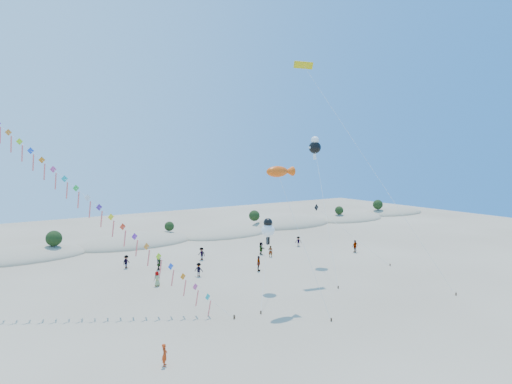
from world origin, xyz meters
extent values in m
plane|color=gray|center=(0.00, 0.00, 0.00)|extent=(160.00, 160.00, 0.00)
ellipsoid|color=gray|center=(-16.00, 44.60, 0.00)|extent=(17.60, 9.68, 3.00)
ellipsoid|color=#223B15|center=(-16.00, 44.60, 0.83)|extent=(14.08, 6.34, 0.70)
ellipsoid|color=gray|center=(0.00, 45.30, 0.00)|extent=(19.00, 10.45, 3.40)
ellipsoid|color=#223B15|center=(0.00, 45.30, 0.94)|extent=(15.20, 6.84, 0.76)
ellipsoid|color=gray|center=(16.00, 43.90, 0.00)|extent=(16.40, 9.02, 2.80)
ellipsoid|color=#223B15|center=(16.00, 43.90, 0.77)|extent=(13.12, 5.90, 0.66)
ellipsoid|color=gray|center=(32.00, 45.70, 0.00)|extent=(18.00, 9.90, 3.80)
ellipsoid|color=#223B15|center=(32.00, 45.70, 1.04)|extent=(14.40, 6.48, 0.72)
ellipsoid|color=gray|center=(48.00, 44.50, 0.00)|extent=(16.80, 9.24, 3.00)
ellipsoid|color=#223B15|center=(48.00, 44.50, 0.83)|extent=(13.44, 6.05, 0.67)
ellipsoid|color=gray|center=(64.00, 45.90, 0.00)|extent=(17.60, 9.68, 3.20)
ellipsoid|color=#223B15|center=(64.00, 45.90, 0.88)|extent=(14.08, 6.34, 0.70)
sphere|color=black|center=(-12.00, 43.40, 2.48)|extent=(2.20, 2.20, 2.20)
sphere|color=black|center=(6.00, 45.40, 2.24)|extent=(1.60, 1.60, 1.60)
sphere|color=black|center=(24.00, 46.80, 2.44)|extent=(2.10, 2.10, 2.10)
sphere|color=black|center=(44.00, 44.10, 2.32)|extent=(1.80, 1.80, 1.80)
sphere|color=black|center=(58.00, 45.60, 2.52)|extent=(2.30, 2.30, 2.30)
cube|color=#3F2D1E|center=(-2.72, 9.30, 0.17)|extent=(0.12, 0.12, 0.35)
cylinder|color=silver|center=(-12.43, 18.80, 10.28)|extent=(19.46, 19.04, 20.58)
cube|color=#17AFB0|center=(-4.43, 10.97, 1.81)|extent=(1.22, 0.48, 1.28)
cube|color=#E66166|center=(-4.25, 11.02, 0.71)|extent=(0.19, 0.45, 1.55)
cube|color=#DD468F|center=(-5.23, 11.76, 2.66)|extent=(1.22, 0.48, 1.28)
cube|color=#E66166|center=(-5.05, 11.81, 1.56)|extent=(0.19, 0.45, 1.55)
cube|color=orange|center=(-6.04, 12.55, 3.51)|extent=(1.22, 0.48, 1.28)
cube|color=#E66166|center=(-5.86, 12.60, 2.41)|extent=(0.19, 0.45, 1.55)
cube|color=blue|center=(-6.84, 13.34, 4.37)|extent=(1.22, 0.48, 1.28)
cube|color=#E66166|center=(-6.66, 13.39, 3.27)|extent=(0.19, 0.45, 1.55)
cube|color=#ABED1B|center=(-7.65, 14.12, 5.22)|extent=(1.22, 0.48, 1.28)
cube|color=#E66166|center=(-7.47, 14.17, 4.12)|extent=(0.19, 0.45, 1.55)
cube|color=orange|center=(-8.45, 14.91, 6.07)|extent=(1.22, 0.48, 1.28)
cube|color=#E66166|center=(-8.27, 14.96, 4.97)|extent=(0.19, 0.45, 1.55)
cube|color=purple|center=(-9.26, 15.70, 6.92)|extent=(1.22, 0.48, 1.28)
cube|color=#E66166|center=(-9.08, 15.75, 5.82)|extent=(0.19, 0.45, 1.55)
cube|color=#F3371B|center=(-10.07, 16.49, 7.77)|extent=(1.22, 0.48, 1.28)
cube|color=#E66166|center=(-9.89, 16.54, 6.67)|extent=(0.19, 0.45, 1.55)
cube|color=yellow|center=(-10.87, 17.28, 8.63)|extent=(1.22, 0.48, 1.28)
cube|color=#E66166|center=(-10.69, 17.33, 7.53)|extent=(0.19, 0.45, 1.55)
cube|color=#532699|center=(-11.68, 18.06, 9.48)|extent=(1.22, 0.48, 1.28)
cube|color=#E66166|center=(-11.50, 18.11, 8.38)|extent=(0.19, 0.45, 1.55)
cube|color=silver|center=(-12.48, 18.85, 10.33)|extent=(1.22, 0.48, 1.28)
cube|color=#E66166|center=(-12.30, 18.90, 9.23)|extent=(0.19, 0.45, 1.55)
cube|color=green|center=(-13.29, 19.64, 11.18)|extent=(1.22, 0.48, 1.28)
cube|color=#E66166|center=(-13.11, 19.69, 10.08)|extent=(0.19, 0.45, 1.55)
cube|color=#17AFB0|center=(-14.09, 20.43, 12.04)|extent=(1.22, 0.48, 1.28)
cube|color=#E66166|center=(-13.91, 20.48, 10.94)|extent=(0.19, 0.45, 1.55)
cube|color=#DD468F|center=(-14.90, 21.22, 12.89)|extent=(1.22, 0.48, 1.28)
cube|color=#E66166|center=(-14.72, 21.27, 11.79)|extent=(0.19, 0.45, 1.55)
cube|color=orange|center=(-15.70, 22.01, 13.74)|extent=(1.22, 0.48, 1.28)
cube|color=#E66166|center=(-15.52, 22.06, 12.64)|extent=(0.19, 0.45, 1.55)
cube|color=blue|center=(-16.51, 22.79, 14.59)|extent=(1.22, 0.48, 1.28)
cube|color=#E66166|center=(-16.33, 22.84, 13.49)|extent=(0.19, 0.45, 1.55)
cube|color=#ABED1B|center=(-17.32, 23.58, 15.44)|extent=(1.22, 0.48, 1.28)
cube|color=#E66166|center=(-17.14, 23.63, 14.34)|extent=(0.19, 0.45, 1.55)
cube|color=orange|center=(-18.12, 24.37, 16.30)|extent=(1.22, 0.48, 1.28)
cube|color=#E66166|center=(-17.94, 24.42, 15.20)|extent=(0.19, 0.45, 1.55)
cube|color=#E66166|center=(-18.75, 25.21, 16.05)|extent=(0.19, 0.45, 1.55)
cube|color=#3F2D1E|center=(3.92, 4.22, 0.15)|extent=(0.10, 0.10, 0.30)
cylinder|color=silver|center=(3.30, 7.32, 6.33)|extent=(1.27, 6.22, 12.66)
ellipsoid|color=#E14B0B|center=(2.67, 10.42, 12.65)|extent=(2.38, 1.05, 1.05)
cone|color=#E14B0B|center=(4.01, 10.42, 12.65)|extent=(0.95, 0.95, 0.95)
cube|color=#3F2D1E|center=(-0.15, 8.97, 0.15)|extent=(0.10, 0.10, 0.30)
cylinder|color=silver|center=(2.16, 11.70, 3.15)|extent=(4.63, 5.49, 6.32)
sphere|color=white|center=(4.46, 14.44, 6.30)|extent=(1.40, 1.40, 1.40)
sphere|color=black|center=(4.46, 14.44, 7.14)|extent=(0.93, 0.93, 0.93)
cube|color=black|center=(4.46, 14.44, 5.20)|extent=(0.35, 0.18, 0.80)
cube|color=#3F2D1E|center=(10.82, 10.44, 0.15)|extent=(0.10, 0.10, 0.30)
cylinder|color=silver|center=(13.91, 15.96, 7.58)|extent=(6.23, 11.07, 15.18)
sphere|color=black|center=(17.01, 21.48, 15.17)|extent=(1.62, 1.62, 1.62)
sphere|color=white|center=(17.01, 21.48, 16.14)|extent=(1.05, 1.05, 1.05)
cube|color=white|center=(17.01, 21.48, 13.96)|extent=(0.35, 0.18, 0.80)
cube|color=white|center=(16.31, 21.48, 15.17)|extent=(0.60, 0.15, 0.25)
cube|color=white|center=(17.71, 21.48, 15.17)|extent=(0.60, 0.15, 0.25)
cube|color=#3F2D1E|center=(19.19, 2.22, 0.15)|extent=(0.10, 0.10, 0.30)
cylinder|color=silver|center=(15.93, 10.51, 12.47)|extent=(6.54, 16.61, 24.96)
cube|color=#DCB70B|center=(12.68, 18.80, 24.95)|extent=(2.49, 1.02, 0.88)
cube|color=black|center=(12.68, 18.82, 24.95)|extent=(2.41, 0.61, 0.19)
cube|color=#3F2D1E|center=(22.97, 13.52, 0.15)|extent=(0.10, 0.10, 0.30)
cylinder|color=silver|center=(19.38, 16.59, 3.71)|extent=(7.20, 6.17, 7.44)
cube|color=black|center=(15.79, 19.66, 7.42)|extent=(0.89, 0.27, 0.92)
imported|color=#BA320E|center=(-10.84, 4.78, 0.77)|extent=(0.60, 0.67, 1.53)
imported|color=slate|center=(0.48, 22.85, 0.80)|extent=(1.13, 1.17, 1.60)
imported|color=slate|center=(-4.95, 21.94, 0.81)|extent=(0.86, 0.63, 1.62)
imported|color=slate|center=(7.60, 20.87, 0.93)|extent=(1.04, 1.13, 1.85)
imported|color=slate|center=(4.25, 29.76, 0.85)|extent=(1.04, 1.27, 1.71)
imported|color=slate|center=(12.78, 27.92, 0.89)|extent=(0.82, 1.72, 1.78)
imported|color=slate|center=(13.00, 25.95, 0.80)|extent=(0.69, 0.67, 1.60)
imported|color=slate|center=(-5.54, 31.10, 0.83)|extent=(1.23, 1.08, 1.66)
imported|color=slate|center=(24.90, 21.38, 0.92)|extent=(1.08, 0.47, 1.83)
imported|color=slate|center=(20.67, 29.23, 0.77)|extent=(1.07, 1.14, 1.54)
imported|color=slate|center=(-2.36, 28.25, 0.90)|extent=(1.42, 1.66, 1.80)
camera|label=1|loc=(-21.02, -21.76, 14.23)|focal=30.00mm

